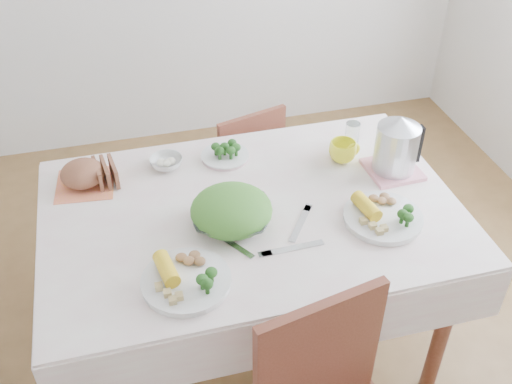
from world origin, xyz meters
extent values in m
plane|color=brown|center=(0.00, 0.00, 0.00)|extent=(3.60, 3.60, 0.00)
cube|color=brown|center=(0.00, 0.00, 0.38)|extent=(1.40, 0.90, 0.75)
cube|color=white|center=(0.00, 0.00, 0.76)|extent=(1.50, 1.00, 0.01)
cube|color=brown|center=(0.11, 0.75, 0.46)|extent=(0.44, 0.44, 0.79)
imported|color=white|center=(-0.09, -0.06, 0.79)|extent=(0.33, 0.33, 0.07)
cylinder|color=white|center=(-0.29, -0.31, 0.77)|extent=(0.33, 0.33, 0.02)
cylinder|color=white|center=(0.43, -0.18, 0.77)|extent=(0.32, 0.32, 0.02)
cylinder|color=beige|center=(-0.03, 0.34, 0.77)|extent=(0.20, 0.20, 0.02)
cube|color=#ED7B51|center=(-0.58, 0.30, 0.76)|extent=(0.23, 0.23, 0.00)
ellipsoid|color=brown|center=(-0.58, 0.30, 0.82)|extent=(0.18, 0.17, 0.10)
imported|color=white|center=(-0.26, 0.34, 0.78)|extent=(0.15, 0.15, 0.04)
imported|color=#FFFC28|center=(0.43, 0.20, 0.81)|extent=(0.12, 0.12, 0.09)
cylinder|color=white|center=(0.50, 0.29, 0.83)|extent=(0.08, 0.08, 0.11)
cube|color=pink|center=(0.59, 0.08, 0.77)|extent=(0.21, 0.21, 0.02)
cylinder|color=#B2B5BA|center=(0.59, 0.08, 0.88)|extent=(0.21, 0.21, 0.23)
cube|color=silver|center=(-0.11, -0.17, 0.76)|extent=(0.12, 0.17, 0.00)
cube|color=silver|center=(0.14, -0.12, 0.76)|extent=(0.14, 0.18, 0.00)
cube|color=silver|center=(0.08, -0.24, 0.76)|extent=(0.22, 0.03, 0.00)
camera|label=1|loc=(-0.41, -1.62, 2.14)|focal=42.00mm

